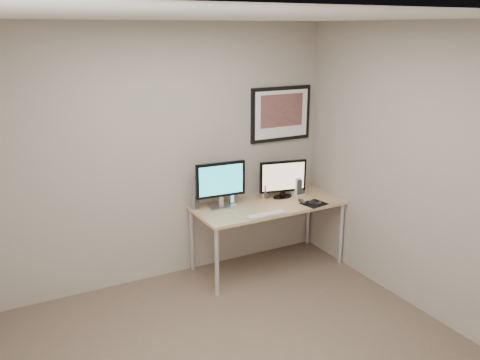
{
  "coord_description": "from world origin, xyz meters",
  "views": [
    {
      "loc": [
        -1.67,
        -3.02,
        2.53
      ],
      "look_at": [
        0.53,
        1.1,
        1.13
      ],
      "focal_mm": 38.0,
      "sensor_mm": 36.0,
      "label": 1
    }
  ],
  "objects": [
    {
      "name": "phone_dock",
      "position": [
        0.65,
        1.51,
        0.79
      ],
      "size": [
        0.06,
        0.06,
        0.12
      ],
      "primitive_type": "cube",
      "rotation": [
        0.0,
        0.0,
        0.12
      ],
      "color": "black",
      "rests_on": "desk"
    },
    {
      "name": "keyboard",
      "position": [
        0.81,
        1.07,
        0.74
      ],
      "size": [
        0.43,
        0.12,
        0.01
      ],
      "primitive_type": "cube",
      "rotation": [
        0.0,
        0.0,
        0.01
      ],
      "color": "#BABABF",
      "rests_on": "desk"
    },
    {
      "name": "fan_unit",
      "position": [
        1.45,
        1.45,
        0.84
      ],
      "size": [
        0.15,
        0.12,
        0.22
      ],
      "primitive_type": "cube",
      "rotation": [
        0.0,
        0.0,
        0.11
      ],
      "color": "silver",
      "rests_on": "desk"
    },
    {
      "name": "remote",
      "position": [
        1.34,
        1.21,
        0.74
      ],
      "size": [
        0.08,
        0.16,
        0.02
      ],
      "primitive_type": "cube",
      "rotation": [
        0.0,
        0.0,
        -0.29
      ],
      "color": "black",
      "rests_on": "desk"
    },
    {
      "name": "monitor_large",
      "position": [
        0.5,
        1.48,
        1.0
      ],
      "size": [
        0.54,
        0.19,
        0.49
      ],
      "rotation": [
        0.0,
        0.0,
        -0.07
      ],
      "color": "#B0B0B5",
      "rests_on": "desk"
    },
    {
      "name": "framed_art",
      "position": [
        1.35,
        1.68,
        1.62
      ],
      "size": [
        0.75,
        0.04,
        0.6
      ],
      "color": "black",
      "rests_on": "room"
    },
    {
      "name": "speaker_right",
      "position": [
        1.05,
        1.52,
        0.82
      ],
      "size": [
        0.08,
        0.08,
        0.18
      ],
      "primitive_type": "cylinder",
      "rotation": [
        0.0,
        0.0,
        0.14
      ],
      "color": "#B0B0B5",
      "rests_on": "desk"
    },
    {
      "name": "floor",
      "position": [
        0.0,
        0.0,
        0.0
      ],
      "size": [
        3.6,
        3.6,
        0.0
      ],
      "primitive_type": "plane",
      "color": "brown",
      "rests_on": "ground"
    },
    {
      "name": "room",
      "position": [
        0.0,
        0.45,
        1.64
      ],
      "size": [
        3.6,
        3.6,
        3.6
      ],
      "color": "white",
      "rests_on": "ground"
    },
    {
      "name": "mousepad",
      "position": [
        1.43,
        1.12,
        0.73
      ],
      "size": [
        0.28,
        0.26,
        0.0
      ],
      "primitive_type": "cube",
      "rotation": [
        0.0,
        0.0,
        0.18
      ],
      "color": "black",
      "rests_on": "desk"
    },
    {
      "name": "mouse",
      "position": [
        1.45,
        1.12,
        0.75
      ],
      "size": [
        0.09,
        0.13,
        0.04
      ],
      "primitive_type": "ellipsoid",
      "rotation": [
        0.0,
        0.0,
        0.21
      ],
      "color": "black",
      "rests_on": "mousepad"
    },
    {
      "name": "monitor_tv",
      "position": [
        1.25,
        1.46,
        0.95
      ],
      "size": [
        0.53,
        0.17,
        0.42
      ],
      "rotation": [
        0.0,
        0.0,
        -0.2
      ],
      "color": "black",
      "rests_on": "desk"
    },
    {
      "name": "desk",
      "position": [
        1.0,
        1.35,
        0.66
      ],
      "size": [
        1.6,
        0.7,
        0.73
      ],
      "color": "olive",
      "rests_on": "floor"
    },
    {
      "name": "speaker_left",
      "position": [
        0.24,
        1.56,
        0.81
      ],
      "size": [
        0.08,
        0.08,
        0.17
      ],
      "primitive_type": "cylinder",
      "rotation": [
        0.0,
        0.0,
        0.28
      ],
      "color": "#B0B0B5",
      "rests_on": "desk"
    }
  ]
}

